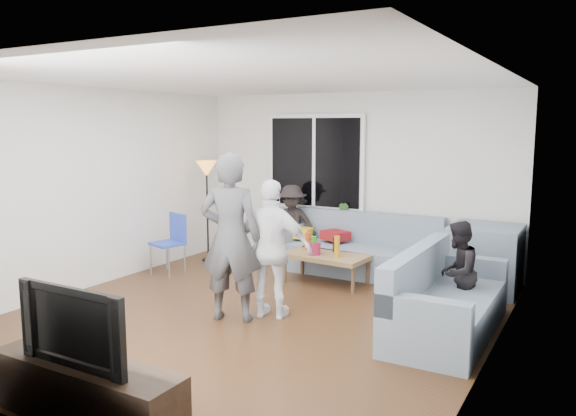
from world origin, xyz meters
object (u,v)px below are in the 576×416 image
Objects in this scene: spectator_back at (292,225)px; tv_console at (86,392)px; player_left at (231,238)px; floor_lamp at (207,212)px; spectator_right at (457,272)px; side_chair at (167,244)px; television at (83,324)px; sofa_right_section at (449,293)px; player_right at (272,249)px; coffee_table at (326,269)px; sofa_back_section at (358,244)px.

spectator_back reaches higher than tv_console.
tv_console is at bearing 79.39° from player_left.
floor_lamp is 4.18m from spectator_right.
television is (2.25, -3.40, 0.30)m from side_chair.
player_left is 2.62m from spectator_back.
tv_console is at bearing -21.61° from spectator_right.
spectator_right is (4.07, -0.94, -0.22)m from floor_lamp.
spectator_right is at bearing 0.00° from sofa_right_section.
player_right is 2.01m from spectator_right.
side_chair is (-4.07, 0.36, 0.01)m from sofa_right_section.
coffee_table is 2.30m from side_chair.
sofa_right_section is at bearing 13.00° from side_chair.
sofa_back_section is 2.20m from spectator_right.
coffee_table is 4.12m from television.
spectator_right is (4.07, -0.00, 0.13)m from side_chair.
player_left is 2.41m from tv_console.
spectator_right is 0.91× the size of spectator_back.
coffee_table is at bearing -6.50° from floor_lamp.
sofa_back_section reaches higher than tv_console.
sofa_right_section is 2.33× the size of side_chair.
side_chair is at bearing -90.00° from floor_lamp.
spectator_back is 4.92m from tv_console.
spectator_back is at bearing 66.44° from side_chair.
sofa_right_section is 1.91m from player_right.
television is at bearing 180.00° from tv_console.
coffee_table is 2.04m from spectator_right.
player_left reaches higher than television.
tv_console is at bearing 0.00° from television.
player_left is at bearing -12.32° from side_chair.
floor_lamp is at bearing -178.84° from spectator_back.
side_chair reaches higher than coffee_table.
tv_console is at bearing -62.58° from floor_lamp.
spectator_right is at bearing -171.89° from player_left.
television reaches higher than sofa_back_section.
sofa_right_section is 3.33m from spectator_back.
sofa_right_section is at bearing -179.95° from player_left.
sofa_back_section is at bearing 48.36° from side_chair.
side_chair is at bearing -83.42° from spectator_right.
spectator_right is at bearing -20.08° from coffee_table.
coffee_table is 1.28× the size of side_chair.
player_left reaches higher than sofa_right_section.
sofa_right_section reaches higher than coffee_table.
player_right is at bearing -38.11° from floor_lamp.
floor_lamp reaches higher than player_right.
television is at bearing -91.28° from sofa_back_section.
sofa_back_section is 2.29× the size of television.
side_chair is 0.77× the size of spectator_right.
sofa_right_section is at bearing -45.37° from sofa_back_section.
television is at bearing 77.81° from player_right.
spectator_right reaches higher than tv_console.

